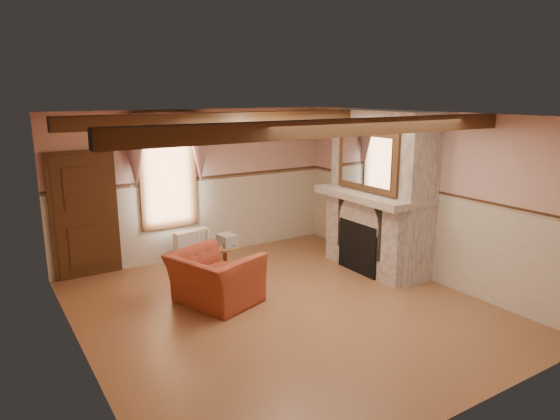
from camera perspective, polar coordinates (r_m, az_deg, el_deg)
floor at (r=7.46m, az=0.39°, el=-11.20°), size 5.50×6.00×0.01m
ceiling at (r=6.80m, az=0.43°, el=10.81°), size 5.50×6.00×0.01m
wall_back at (r=9.61m, az=-9.32°, el=2.96°), size 5.50×0.02×2.80m
wall_front at (r=4.87m, az=20.05°, el=-7.92°), size 5.50×0.02×2.80m
wall_left at (r=6.03m, az=-22.21°, el=-4.05°), size 0.02×6.00×2.80m
wall_right at (r=8.76m, az=15.73°, el=1.64°), size 0.02×6.00×2.80m
wainscot at (r=7.19m, az=0.40°, el=-5.75°), size 5.50×6.00×1.50m
chair_rail at (r=6.98m, az=0.41°, el=0.08°), size 5.50×6.00×0.08m
firebox at (r=8.89m, az=9.21°, el=-4.19°), size 0.20×0.95×0.90m
armchair at (r=7.57m, az=-7.45°, el=-7.76°), size 1.39×1.48×0.78m
side_table at (r=8.66m, az=-6.29°, el=-5.80°), size 0.72×0.72×0.55m
book_stack at (r=8.53m, az=-6.06°, el=-3.44°), size 0.29×0.35×0.20m
radiator at (r=9.49m, az=-10.03°, el=-4.05°), size 0.72×0.31×0.60m
bowl at (r=8.91m, az=10.00°, el=2.53°), size 0.33×0.33×0.08m
mantel_clock at (r=9.29m, az=7.88°, el=3.40°), size 0.14×0.24×0.20m
oil_lamp at (r=9.20m, az=8.31°, el=3.55°), size 0.11×0.11×0.28m
candle_red at (r=8.25m, az=14.37°, el=1.73°), size 0.06×0.06×0.16m
jar_yellow at (r=8.69m, az=11.40°, el=2.32°), size 0.06×0.06×0.12m
fireplace at (r=8.94m, az=11.48°, el=2.10°), size 0.85×2.00×2.80m
mantel at (r=8.83m, az=10.62°, el=1.73°), size 1.05×2.05×0.12m
overmantel_mirror at (r=8.60m, az=9.89°, el=5.58°), size 0.06×1.44×1.04m
door at (r=9.03m, az=-21.41°, el=-0.73°), size 1.10×0.10×2.10m
window at (r=9.32m, az=-12.70°, el=4.05°), size 1.06×0.08×2.02m
window_drapes at (r=9.17m, az=-12.70°, el=7.68°), size 1.30×0.14×1.40m
ceiling_beam_front at (r=5.83m, az=6.90°, el=9.32°), size 5.50×0.18×0.20m
ceiling_beam_back at (r=7.84m, az=-4.40°, el=10.37°), size 5.50×0.18×0.20m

